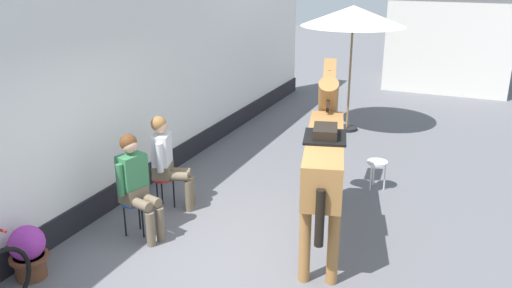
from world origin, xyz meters
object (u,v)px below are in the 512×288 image
at_px(cafe_parasol, 353,16).
at_px(saddled_horse_center, 325,152).
at_px(seated_visitor_far, 167,158).
at_px(seated_visitor_near, 136,181).
at_px(flower_planter_near, 28,251).
at_px(spare_stool_white, 377,165).

bearing_deg(cafe_parasol, saddled_horse_center, -79.99).
bearing_deg(cafe_parasol, seated_visitor_far, -107.33).
xyz_separation_m(seated_visitor_near, saddled_horse_center, (2.18, 0.98, 0.38)).
bearing_deg(flower_planter_near, cafe_parasol, 74.20).
height_order(seated_visitor_far, saddled_horse_center, saddled_horse_center).
height_order(seated_visitor_near, saddled_horse_center, saddled_horse_center).
bearing_deg(saddled_horse_center, seated_visitor_near, -155.86).
bearing_deg(flower_planter_near, seated_visitor_far, 77.58).
xyz_separation_m(seated_visitor_near, spare_stool_white, (2.55, 2.75, -0.38)).
distance_m(seated_visitor_near, spare_stool_white, 3.77).
distance_m(saddled_horse_center, flower_planter_near, 3.66).
relative_size(seated_visitor_far, flower_planter_near, 2.17).
relative_size(saddled_horse_center, spare_stool_white, 6.38).
height_order(seated_visitor_far, flower_planter_near, seated_visitor_far).
distance_m(seated_visitor_near, cafe_parasol, 5.95).
bearing_deg(seated_visitor_far, flower_planter_near, -102.42).
relative_size(flower_planter_near, spare_stool_white, 1.39).
bearing_deg(spare_stool_white, flower_planter_near, -127.60).
xyz_separation_m(seated_visitor_near, seated_visitor_far, (-0.09, 0.87, 0.00)).
xyz_separation_m(seated_visitor_far, spare_stool_white, (2.64, 1.88, -0.38)).
bearing_deg(saddled_horse_center, seated_visitor_far, -177.35).
height_order(seated_visitor_near, seated_visitor_far, same).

